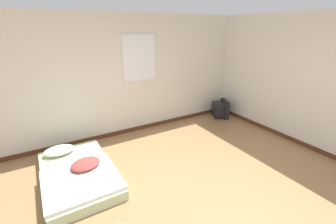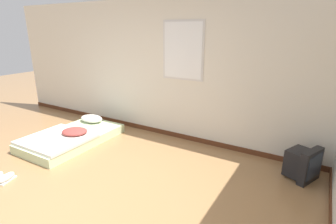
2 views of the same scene
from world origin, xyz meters
name	(u,v)px [view 2 (image 2 of 2)]	position (x,y,z in m)	size (l,w,h in m)	color
ground_plane	(43,210)	(0.00, 0.00, 0.00)	(20.00, 20.00, 0.00)	#997047
wall_back	(165,71)	(0.00, 2.77, 1.29)	(8.29, 0.08, 2.60)	silver
mattress_bed	(72,136)	(-1.29, 1.52, 0.11)	(1.07, 1.80, 0.31)	beige
crt_tv	(303,164)	(2.56, 2.35, 0.23)	(0.49, 0.51, 0.48)	black
sneaker_pair	(2,178)	(-1.07, 0.10, 0.05)	(0.34, 0.35, 0.10)	silver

